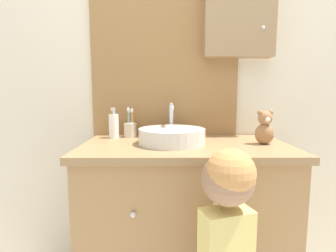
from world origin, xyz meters
The scene contains 7 objects.
wall_back centered at (0.01, 0.62, 1.27)m, with size 3.20×0.18×2.50m.
vanity_counter centered at (0.00, 0.31, 0.45)m, with size 1.07×0.59×0.90m.
sink_basin centered at (-0.07, 0.31, 0.94)m, with size 0.35×0.39×0.21m.
toothbrush_holder centered at (-0.32, 0.52, 0.94)m, with size 0.08×0.08×0.18m.
soap_dispenser centered at (-0.41, 0.49, 0.97)m, with size 0.06×0.06×0.18m.
child_figure centered at (0.12, -0.16, 0.64)m, with size 0.20×0.47×0.98m.
teddy_bear centered at (0.41, 0.29, 0.98)m, with size 0.10×0.08×0.18m.
Camera 1 is at (-0.10, -1.04, 1.16)m, focal length 28.00 mm.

